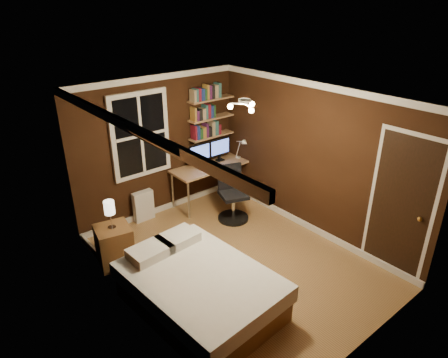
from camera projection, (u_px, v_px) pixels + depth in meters
floor at (237, 261)px, 6.04m from camera, size 4.20×4.20×0.00m
wall_back at (159, 147)px, 6.98m from camera, size 3.20×0.04×2.50m
wall_left at (134, 226)px, 4.59m from camera, size 0.04×4.20×2.50m
wall_right at (312, 160)px, 6.44m from camera, size 0.04×4.20×2.50m
ceiling at (239, 98)px, 4.99m from camera, size 3.20×4.20×0.02m
window at (140, 135)px, 6.63m from camera, size 1.06×0.06×1.46m
door at (400, 208)px, 5.44m from camera, size 0.03×0.82×2.05m
door_knob at (420, 219)px, 5.22m from camera, size 0.06×0.06×0.06m
ceiling_fixture at (244, 107)px, 4.96m from camera, size 0.44×0.44×0.18m
bookshelf_lower at (211, 136)px, 7.52m from camera, size 0.92×0.22×0.03m
books_row_lower at (211, 129)px, 7.47m from camera, size 0.54×0.16×0.23m
bookshelf_middle at (211, 118)px, 7.38m from camera, size 0.92×0.22×0.03m
books_row_middle at (211, 111)px, 7.32m from camera, size 0.48×0.16×0.23m
bookshelf_upper at (211, 99)px, 7.23m from camera, size 0.92×0.22×0.03m
books_row_upper at (211, 92)px, 7.17m from camera, size 0.60×0.16×0.23m
bed at (199, 289)px, 5.05m from camera, size 1.54×2.05×0.66m
nightstand at (114, 245)px, 5.89m from camera, size 0.57×0.57×0.61m
bedside_lamp at (110, 215)px, 5.68m from camera, size 0.15×0.15×0.43m
radiator at (143, 206)px, 7.06m from camera, size 0.37×0.13×0.55m
desk at (212, 168)px, 7.53m from camera, size 1.60×0.60×0.76m
monitor_left at (200, 155)px, 7.33m from camera, size 0.47×0.12×0.44m
monitor_right at (220, 150)px, 7.61m from camera, size 0.47×0.12×0.44m
desk_lamp at (241, 148)px, 7.68m from camera, size 0.14×0.32×0.44m
office_chair at (232, 199)px, 7.06m from camera, size 0.57×0.57×0.99m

